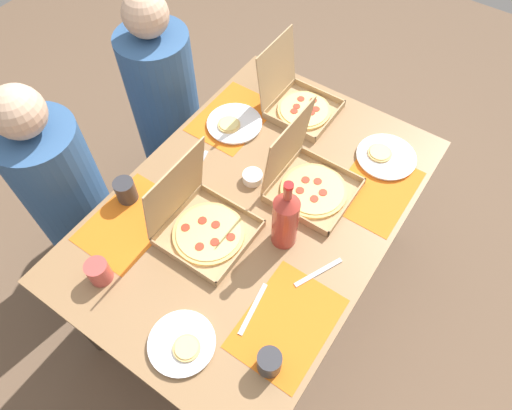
{
  "coord_description": "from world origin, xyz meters",
  "views": [
    {
      "loc": [
        -0.79,
        -0.54,
        2.15
      ],
      "look_at": [
        0.0,
        0.0,
        0.72
      ],
      "focal_mm": 32.33,
      "sensor_mm": 36.0,
      "label": 1
    }
  ],
  "objects": [
    {
      "name": "ground_plane",
      "position": [
        0.0,
        0.0,
        0.0
      ],
      "size": [
        6.0,
        6.0,
        0.0
      ],
      "primitive_type": "plane",
      "color": "brown"
    },
    {
      "name": "dining_table",
      "position": [
        0.0,
        0.0,
        0.62
      ],
      "size": [
        1.41,
        0.97,
        0.72
      ],
      "color": "#3F3328",
      "rests_on": "ground_plane"
    },
    {
      "name": "placemat_near_left",
      "position": [
        -0.32,
        -0.34,
        0.72
      ],
      "size": [
        0.36,
        0.26,
        0.0
      ],
      "primitive_type": "cube",
      "color": "orange",
      "rests_on": "dining_table"
    },
    {
      "name": "placemat_near_right",
      "position": [
        0.32,
        -0.34,
        0.72
      ],
      "size": [
        0.36,
        0.26,
        0.0
      ],
      "primitive_type": "cube",
      "color": "orange",
      "rests_on": "dining_table"
    },
    {
      "name": "placemat_far_left",
      "position": [
        -0.32,
        0.34,
        0.72
      ],
      "size": [
        0.36,
        0.26,
        0.0
      ],
      "primitive_type": "cube",
      "color": "orange",
      "rests_on": "dining_table"
    },
    {
      "name": "placemat_far_right",
      "position": [
        0.32,
        0.34,
        0.72
      ],
      "size": [
        0.36,
        0.26,
        0.0
      ],
      "primitive_type": "cube",
      "color": "orange",
      "rests_on": "dining_table"
    },
    {
      "name": "pizza_box_center",
      "position": [
        -0.2,
        0.09,
        0.77
      ],
      "size": [
        0.29,
        0.3,
        0.33
      ],
      "color": "tan",
      "rests_on": "dining_table"
    },
    {
      "name": "pizza_box_corner_right",
      "position": [
        0.17,
        -0.12,
        0.77
      ],
      "size": [
        0.29,
        0.29,
        0.32
      ],
      "color": "tan",
      "rests_on": "dining_table"
    },
    {
      "name": "pizza_box_corner_left",
      "position": [
        0.51,
        0.13,
        0.77
      ],
      "size": [
        0.26,
        0.29,
        0.29
      ],
      "color": "tan",
      "rests_on": "dining_table"
    },
    {
      "name": "plate_middle",
      "position": [
        -0.56,
        -0.11,
        0.73
      ],
      "size": [
        0.21,
        0.21,
        0.03
      ],
      "color": "white",
      "rests_on": "dining_table"
    },
    {
      "name": "plate_near_left",
      "position": [
        0.48,
        -0.3,
        0.73
      ],
      "size": [
        0.24,
        0.24,
        0.03
      ],
      "color": "white",
      "rests_on": "dining_table"
    },
    {
      "name": "plate_far_left",
      "position": [
        0.28,
        0.3,
        0.73
      ],
      "size": [
        0.23,
        0.23,
        0.03
      ],
      "color": "white",
      "rests_on": "dining_table"
    },
    {
      "name": "soda_bottle",
      "position": [
        -0.06,
        -0.16,
        0.85
      ],
      "size": [
        0.09,
        0.09,
        0.32
      ],
      "color": "#B2382D",
      "rests_on": "dining_table"
    },
    {
      "name": "cup_red",
      "position": [
        -0.24,
        0.42,
        0.77
      ],
      "size": [
        0.08,
        0.08,
        0.09
      ],
      "primitive_type": "cylinder",
      "color": "#333338",
      "rests_on": "dining_table"
    },
    {
      "name": "cup_clear_right",
      "position": [
        -0.53,
        0.26,
        0.76
      ],
      "size": [
        0.08,
        0.08,
        0.09
      ],
      "primitive_type": "cylinder",
      "color": "#BF4742",
      "rests_on": "dining_table"
    },
    {
      "name": "cup_spare",
      "position": [
        -0.46,
        -0.36,
        0.76
      ],
      "size": [
        0.07,
        0.07,
        0.09
      ],
      "primitive_type": "cylinder",
      "color": "#333338",
      "rests_on": "dining_table"
    },
    {
      "name": "condiment_bowl",
      "position": [
        0.09,
        0.08,
        0.74
      ],
      "size": [
        0.08,
        0.08,
        0.04
      ],
      "primitive_type": "cylinder",
      "color": "white",
      "rests_on": "dining_table"
    },
    {
      "name": "fork_by_far_right",
      "position": [
        -0.11,
        -0.33,
        0.72
      ],
      "size": [
        0.18,
        0.1,
        0.0
      ],
      "primitive_type": "cube",
      "rotation": [
        0.0,
        0.0,
        2.7
      ],
      "color": "#B7B7BC",
      "rests_on": "dining_table"
    },
    {
      "name": "fork_by_near_right",
      "position": [
        0.01,
        0.29,
        0.72
      ],
      "size": [
        0.19,
        0.06,
        0.0
      ],
      "primitive_type": "cube",
      "rotation": [
        0.0,
        0.0,
        3.4
      ],
      "color": "#B7B7BC",
      "rests_on": "dining_table"
    },
    {
      "name": "fork_by_far_left",
      "position": [
        -0.34,
        -0.22,
        0.72
      ],
      "size": [
        0.19,
        0.04,
        0.0
      ],
      "primitive_type": "cube",
      "rotation": [
        0.0,
        0.0,
        3.29
      ],
      "color": "#B7B7BC",
      "rests_on": "dining_table"
    },
    {
      "name": "diner_left_seat",
      "position": [
        -0.32,
        0.75,
        0.51
      ],
      "size": [
        0.32,
        0.32,
        1.14
      ],
      "color": "#33598C",
      "rests_on": "ground_plane"
    },
    {
      "name": "diner_right_seat",
      "position": [
        0.32,
        0.75,
        0.52
      ],
      "size": [
        0.32,
        0.32,
        1.15
      ],
      "color": "#33598C",
      "rests_on": "ground_plane"
    }
  ]
}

